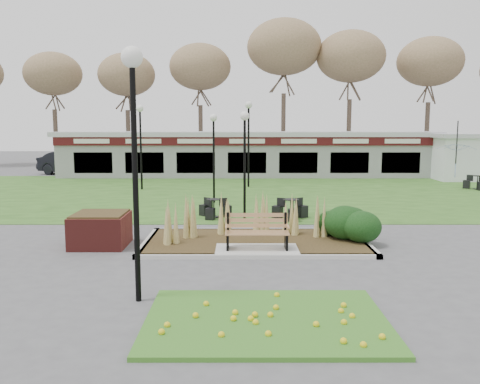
{
  "coord_description": "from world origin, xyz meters",
  "views": [
    {
      "loc": [
        -0.46,
        -13.07,
        3.46
      ],
      "look_at": [
        -0.45,
        2.0,
        1.41
      ],
      "focal_mm": 38.0,
      "sensor_mm": 36.0,
      "label": 1
    }
  ],
  "objects_px": {
    "lamp_post_near_right": "(134,118)",
    "lamp_post_mid_right": "(249,125)",
    "car_black": "(73,163)",
    "food_pavilion": "(247,154)",
    "bistro_set_a": "(291,212)",
    "bistro_set_d": "(477,185)",
    "bistro_set_c": "(214,211)",
    "lamp_post_near_left": "(245,141)",
    "brick_planter": "(101,229)",
    "service_hut": "(467,156)",
    "park_bench": "(257,231)",
    "lamp_post_mid_left": "(214,138)",
    "patio_umbrella": "(456,160)",
    "lamp_post_far_left": "(140,128)"
  },
  "relations": [
    {
      "from": "food_pavilion",
      "to": "patio_umbrella",
      "type": "height_order",
      "value": "food_pavilion"
    },
    {
      "from": "brick_planter",
      "to": "lamp_post_near_right",
      "type": "height_order",
      "value": "lamp_post_near_right"
    },
    {
      "from": "food_pavilion",
      "to": "bistro_set_d",
      "type": "distance_m",
      "value": 13.78
    },
    {
      "from": "lamp_post_mid_left",
      "to": "lamp_post_mid_right",
      "type": "xyz_separation_m",
      "value": [
        1.6,
        5.5,
        0.56
      ]
    },
    {
      "from": "service_hut",
      "to": "bistro_set_a",
      "type": "relative_size",
      "value": 3.27
    },
    {
      "from": "bistro_set_a",
      "to": "bistro_set_d",
      "type": "distance_m",
      "value": 13.47
    },
    {
      "from": "park_bench",
      "to": "lamp_post_mid_right",
      "type": "bearing_deg",
      "value": 89.93
    },
    {
      "from": "lamp_post_near_left",
      "to": "lamp_post_mid_right",
      "type": "bearing_deg",
      "value": 88.18
    },
    {
      "from": "bistro_set_d",
      "to": "patio_umbrella",
      "type": "distance_m",
      "value": 1.89
    },
    {
      "from": "lamp_post_near_right",
      "to": "car_black",
      "type": "relative_size",
      "value": 1.0
    },
    {
      "from": "brick_planter",
      "to": "lamp_post_near_left",
      "type": "bearing_deg",
      "value": 42.51
    },
    {
      "from": "lamp_post_near_left",
      "to": "bistro_set_a",
      "type": "distance_m",
      "value": 3.07
    },
    {
      "from": "lamp_post_near_left",
      "to": "lamp_post_mid_right",
      "type": "distance_m",
      "value": 9.58
    },
    {
      "from": "food_pavilion",
      "to": "service_hut",
      "type": "distance_m",
      "value": 13.64
    },
    {
      "from": "park_bench",
      "to": "bistro_set_d",
      "type": "relative_size",
      "value": 1.28
    },
    {
      "from": "park_bench",
      "to": "bistro_set_a",
      "type": "height_order",
      "value": "park_bench"
    },
    {
      "from": "food_pavilion",
      "to": "bistro_set_d",
      "type": "relative_size",
      "value": 18.48
    },
    {
      "from": "food_pavilion",
      "to": "bistro_set_c",
      "type": "height_order",
      "value": "food_pavilion"
    },
    {
      "from": "food_pavilion",
      "to": "bistro_set_a",
      "type": "bearing_deg",
      "value": -84.7
    },
    {
      "from": "lamp_post_near_left",
      "to": "car_black",
      "type": "relative_size",
      "value": 0.8
    },
    {
      "from": "lamp_post_mid_left",
      "to": "bistro_set_c",
      "type": "xyz_separation_m",
      "value": [
        0.17,
        -3.51,
        -2.56
      ]
    },
    {
      "from": "bistro_set_a",
      "to": "car_black",
      "type": "height_order",
      "value": "car_black"
    },
    {
      "from": "bistro_set_a",
      "to": "bistro_set_c",
      "type": "xyz_separation_m",
      "value": [
        -2.8,
        0.32,
        -0.01
      ]
    },
    {
      "from": "lamp_post_near_right",
      "to": "lamp_post_mid_right",
      "type": "height_order",
      "value": "lamp_post_near_right"
    },
    {
      "from": "bistro_set_a",
      "to": "patio_umbrella",
      "type": "bearing_deg",
      "value": 40.74
    },
    {
      "from": "lamp_post_near_right",
      "to": "bistro_set_c",
      "type": "relative_size",
      "value": 3.91
    },
    {
      "from": "lamp_post_mid_right",
      "to": "bistro_set_a",
      "type": "height_order",
      "value": "lamp_post_mid_right"
    },
    {
      "from": "lamp_post_near_left",
      "to": "lamp_post_mid_left",
      "type": "height_order",
      "value": "lamp_post_near_left"
    },
    {
      "from": "brick_planter",
      "to": "bistro_set_c",
      "type": "xyz_separation_m",
      "value": [
        2.99,
        4.32,
        -0.23
      ]
    },
    {
      "from": "lamp_post_mid_right",
      "to": "lamp_post_mid_left",
      "type": "bearing_deg",
      "value": -106.18
    },
    {
      "from": "bistro_set_a",
      "to": "bistro_set_c",
      "type": "bearing_deg",
      "value": 173.47
    },
    {
      "from": "lamp_post_near_right",
      "to": "car_black",
      "type": "distance_m",
      "value": 26.32
    },
    {
      "from": "lamp_post_mid_left",
      "to": "bistro_set_d",
      "type": "height_order",
      "value": "lamp_post_mid_left"
    },
    {
      "from": "car_black",
      "to": "lamp_post_near_right",
      "type": "bearing_deg",
      "value": -138.28
    },
    {
      "from": "brick_planter",
      "to": "car_black",
      "type": "bearing_deg",
      "value": 109.95
    },
    {
      "from": "food_pavilion",
      "to": "bistro_set_a",
      "type": "height_order",
      "value": "food_pavilion"
    },
    {
      "from": "park_bench",
      "to": "food_pavilion",
      "type": "height_order",
      "value": "food_pavilion"
    },
    {
      "from": "brick_planter",
      "to": "patio_umbrella",
      "type": "height_order",
      "value": "patio_umbrella"
    },
    {
      "from": "car_black",
      "to": "brick_planter",
      "type": "bearing_deg",
      "value": -138.94
    },
    {
      "from": "service_hut",
      "to": "brick_planter",
      "type": "bearing_deg",
      "value": -136.48
    },
    {
      "from": "food_pavilion",
      "to": "bistro_set_c",
      "type": "distance_m",
      "value": 14.76
    },
    {
      "from": "bistro_set_c",
      "to": "park_bench",
      "type": "bearing_deg",
      "value": -74.46
    },
    {
      "from": "car_black",
      "to": "food_pavilion",
      "type": "bearing_deg",
      "value": -73.98
    },
    {
      "from": "park_bench",
      "to": "lamp_post_far_left",
      "type": "bearing_deg",
      "value": 113.24
    },
    {
      "from": "food_pavilion",
      "to": "lamp_post_near_right",
      "type": "xyz_separation_m",
      "value": [
        -2.44,
        -23.46,
        2.07
      ]
    },
    {
      "from": "patio_umbrella",
      "to": "food_pavilion",
      "type": "bearing_deg",
      "value": 146.89
    },
    {
      "from": "lamp_post_mid_left",
      "to": "car_black",
      "type": "relative_size",
      "value": 0.79
    },
    {
      "from": "park_bench",
      "to": "brick_planter",
      "type": "distance_m",
      "value": 4.47
    },
    {
      "from": "lamp_post_mid_right",
      "to": "patio_umbrella",
      "type": "xyz_separation_m",
      "value": [
        10.66,
        -1.33,
        -1.8
      ]
    },
    {
      "from": "lamp_post_mid_right",
      "to": "bistro_set_d",
      "type": "height_order",
      "value": "lamp_post_mid_right"
    }
  ]
}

